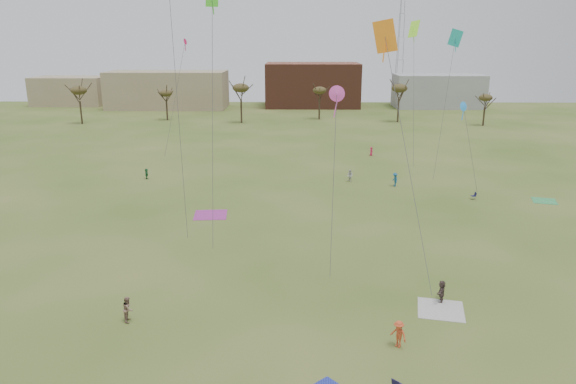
{
  "coord_description": "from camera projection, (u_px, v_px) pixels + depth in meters",
  "views": [
    {
      "loc": [
        0.81,
        -33.52,
        18.63
      ],
      "look_at": [
        0.0,
        12.0,
        5.5
      ],
      "focal_mm": 33.28,
      "sensor_mm": 36.0,
      "label": 1
    }
  ],
  "objects": [
    {
      "name": "kites_aloft",
      "position": [
        248.0,
        36.0,
        47.23
      ],
      "size": [
        52.36,
        58.64,
        24.6
      ],
      "color": "#E328D5",
      "rests_on": "ground"
    },
    {
      "name": "spectator_fore_c",
      "position": [
        442.0,
        291.0,
        39.0
      ],
      "size": [
        1.06,
        1.63,
        1.68
      ],
      "primitive_type": "imported",
      "rotation": [
        0.0,
        0.0,
        4.31
      ],
      "color": "#4B3A36",
      "rests_on": "ground"
    },
    {
      "name": "spectator_mid_e",
      "position": [
        350.0,
        176.0,
        71.92
      ],
      "size": [
        1.0,
        1.0,
        1.64
      ],
      "primitive_type": "imported",
      "rotation": [
        0.0,
        0.0,
        5.52
      ],
      "color": "beige",
      "rests_on": "ground"
    },
    {
      "name": "camp_chair_right",
      "position": [
        473.0,
        197.0,
        64.1
      ],
      "size": [
        0.59,
        0.55,
        0.87
      ],
      "rotation": [
        0.0,
        0.0,
        4.81
      ],
      "color": "#16153A",
      "rests_on": "ground"
    },
    {
      "name": "ground",
      "position": [
        285.0,
        315.0,
        37.38
      ],
      "size": [
        260.0,
        260.0,
        0.0
      ],
      "primitive_type": "plane",
      "color": "#355219",
      "rests_on": "ground"
    },
    {
      "name": "spectator_fore_b",
      "position": [
        128.0,
        309.0,
        36.34
      ],
      "size": [
        0.75,
        0.93,
        1.8
      ],
      "primitive_type": "imported",
      "rotation": [
        0.0,
        0.0,
        1.66
      ],
      "color": "#856454",
      "rests_on": "ground"
    },
    {
      "name": "building_tan_west",
      "position": [
        71.0,
        91.0,
        154.59
      ],
      "size": [
        20.0,
        12.0,
        8.0
      ],
      "primitive_type": "cube",
      "color": "#937F60",
      "rests_on": "ground"
    },
    {
      "name": "radio_tower",
      "position": [
        400.0,
        36.0,
        151.63
      ],
      "size": [
        1.51,
        1.72,
        41.0
      ],
      "color": "#9EA3A8",
      "rests_on": "ground"
    },
    {
      "name": "building_grey",
      "position": [
        438.0,
        91.0,
        148.81
      ],
      "size": [
        24.0,
        12.0,
        9.0
      ],
      "primitive_type": "cube",
      "color": "gray",
      "rests_on": "ground"
    },
    {
      "name": "building_brick",
      "position": [
        312.0,
        85.0,
        150.91
      ],
      "size": [
        26.0,
        16.0,
        12.0
      ],
      "primitive_type": "cube",
      "color": "brown",
      "rests_on": "ground"
    },
    {
      "name": "flyer_far_c",
      "position": [
        395.0,
        180.0,
        69.63
      ],
      "size": [
        0.93,
        1.29,
        1.8
      ],
      "primitive_type": "imported",
      "rotation": [
        0.0,
        0.0,
        4.95
      ],
      "color": "#1A527A",
      "rests_on": "ground"
    },
    {
      "name": "flyer_far_b",
      "position": [
        371.0,
        151.0,
        87.96
      ],
      "size": [
        0.77,
        0.84,
        1.45
      ],
      "primitive_type": "imported",
      "rotation": [
        0.0,
        0.0,
        1.01
      ],
      "color": "#CA224B",
      "rests_on": "ground"
    },
    {
      "name": "blanket_olive",
      "position": [
        544.0,
        201.0,
        63.52
      ],
      "size": [
        3.3,
        3.3,
        0.03
      ],
      "primitive_type": "cube",
      "rotation": [
        0.0,
        0.0,
        2.87
      ],
      "color": "#389A55",
      "rests_on": "ground"
    },
    {
      "name": "flyer_far_a",
      "position": [
        147.0,
        174.0,
        73.39
      ],
      "size": [
        0.82,
        1.41,
        1.45
      ],
      "primitive_type": "imported",
      "rotation": [
        0.0,
        0.0,
        1.88
      ],
      "color": "#22683B",
      "rests_on": "ground"
    },
    {
      "name": "building_tan",
      "position": [
        168.0,
        90.0,
        147.07
      ],
      "size": [
        32.0,
        14.0,
        10.0
      ],
      "primitive_type": "cube",
      "color": "#937F60",
      "rests_on": "ground"
    },
    {
      "name": "blanket_cream",
      "position": [
        441.0,
        310.0,
        38.06
      ],
      "size": [
        3.78,
        3.78,
        0.03
      ],
      "primitive_type": "cube",
      "rotation": [
        0.0,
        0.0,
        2.93
      ],
      "color": "beige",
      "rests_on": "ground"
    },
    {
      "name": "flyer_mid_b",
      "position": [
        398.0,
        334.0,
        33.26
      ],
      "size": [
        1.27,
        1.3,
        1.78
      ],
      "primitive_type": "imported",
      "rotation": [
        0.0,
        0.0,
        5.45
      ],
      "color": "#C84825",
      "rests_on": "ground"
    },
    {
      "name": "tree_line",
      "position": [
        280.0,
        96.0,
        111.48
      ],
      "size": [
        117.44,
        49.32,
        8.91
      ],
      "color": "#3A2B1E",
      "rests_on": "ground"
    },
    {
      "name": "blanket_plum",
      "position": [
        211.0,
        215.0,
        58.5
      ],
      "size": [
        3.82,
        3.82,
        0.03
      ],
      "primitive_type": "cube",
      "rotation": [
        0.0,
        0.0,
        0.09
      ],
      "color": "#A0318D",
      "rests_on": "ground"
    }
  ]
}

